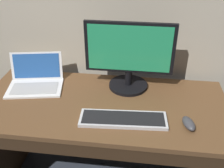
# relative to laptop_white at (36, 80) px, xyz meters

# --- Properties ---
(desk) EXTENTS (1.54, 0.70, 0.78)m
(desk) POSITION_rel_laptop_white_xyz_m (0.48, -0.16, -0.28)
(desk) COLOR brown
(desk) RESTS_ON ground
(laptop_white) EXTENTS (0.40, 0.34, 0.20)m
(laptop_white) POSITION_rel_laptop_white_xyz_m (0.00, 0.00, 0.00)
(laptop_white) COLOR white
(laptop_white) RESTS_ON desk
(external_monitor) EXTENTS (0.56, 0.26, 0.45)m
(external_monitor) POSITION_rel_laptop_white_xyz_m (0.63, 0.05, 0.18)
(external_monitor) COLOR black
(external_monitor) RESTS_ON desk
(wired_keyboard) EXTENTS (0.50, 0.18, 0.02)m
(wired_keyboard) POSITION_rel_laptop_white_xyz_m (0.62, -0.30, -0.03)
(wired_keyboard) COLOR #BCBCC1
(wired_keyboard) RESTS_ON desk
(computer_mouse) EXTENTS (0.09, 0.13, 0.04)m
(computer_mouse) POSITION_rel_laptop_white_xyz_m (0.98, -0.30, -0.02)
(computer_mouse) COLOR #38383D
(computer_mouse) RESTS_ON desk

